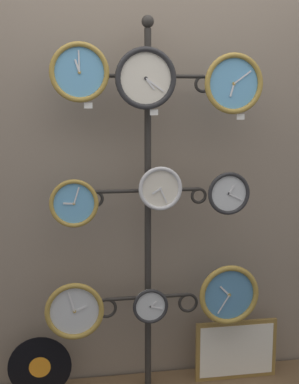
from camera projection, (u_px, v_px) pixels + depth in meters
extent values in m
cube|color=gray|center=(143.00, 137.00, 2.86)|extent=(4.40, 0.04, 2.80)
cylinder|color=#282623|center=(148.00, 220.00, 2.78)|extent=(0.03, 0.03, 1.92)
sphere|color=#282623|center=(148.00, 21.00, 2.61)|extent=(0.06, 0.06, 0.06)
cylinder|color=#282623|center=(119.00, 76.00, 2.63)|extent=(0.28, 0.02, 0.02)
torus|color=#282623|center=(91.00, 83.00, 2.61)|extent=(0.09, 0.02, 0.09)
cylinder|color=#282623|center=(176.00, 76.00, 2.68)|extent=(0.28, 0.02, 0.02)
torus|color=#282623|center=(203.00, 84.00, 2.71)|extent=(0.09, 0.02, 0.09)
cylinder|color=#282623|center=(122.00, 191.00, 2.73)|extent=(0.27, 0.02, 0.02)
torus|color=#282623|center=(95.00, 199.00, 2.71)|extent=(0.09, 0.02, 0.09)
cylinder|color=#282623|center=(174.00, 190.00, 2.77)|extent=(0.27, 0.02, 0.02)
torus|color=#282623|center=(199.00, 196.00, 2.80)|extent=(0.09, 0.02, 0.09)
cylinder|color=#282623|center=(127.00, 298.00, 2.83)|extent=(0.22, 0.02, 0.02)
torus|color=#282623|center=(107.00, 308.00, 2.82)|extent=(0.11, 0.02, 0.11)
cylinder|color=#282623|center=(168.00, 296.00, 2.87)|extent=(0.22, 0.02, 0.02)
torus|color=#282623|center=(188.00, 303.00, 2.89)|extent=(0.11, 0.02, 0.11)
cylinder|color=#60A8DB|center=(79.00, 72.00, 2.52)|extent=(0.26, 0.02, 0.26)
torus|color=#A58438|center=(79.00, 72.00, 2.51)|extent=(0.28, 0.03, 0.28)
cylinder|color=#A58438|center=(79.00, 72.00, 2.51)|extent=(0.02, 0.01, 0.02)
cube|color=silver|center=(77.00, 66.00, 2.50)|extent=(0.03, 0.00, 0.06)
cube|color=silver|center=(79.00, 61.00, 2.50)|extent=(0.01, 0.00, 0.10)
cylinder|color=silver|center=(145.00, 78.00, 2.57)|extent=(0.27, 0.02, 0.27)
torus|color=#262628|center=(146.00, 78.00, 2.56)|extent=(0.30, 0.03, 0.30)
cylinder|color=#262628|center=(146.00, 78.00, 2.56)|extent=(0.02, 0.01, 0.02)
cube|color=silver|center=(150.00, 84.00, 2.56)|extent=(0.05, 0.00, 0.06)
cube|color=silver|center=(155.00, 85.00, 2.57)|extent=(0.09, 0.00, 0.07)
cylinder|color=#60A8DB|center=(233.00, 84.00, 2.63)|extent=(0.27, 0.02, 0.27)
torus|color=#A58438|center=(234.00, 84.00, 2.62)|extent=(0.30, 0.03, 0.30)
cylinder|color=#A58438|center=(234.00, 84.00, 2.62)|extent=(0.02, 0.01, 0.02)
cube|color=silver|center=(232.00, 90.00, 2.62)|extent=(0.03, 0.00, 0.07)
cube|color=silver|center=(243.00, 77.00, 2.62)|extent=(0.09, 0.00, 0.07)
cylinder|color=#60A8DB|center=(74.00, 203.00, 2.62)|extent=(0.22, 0.02, 0.22)
torus|color=#A58438|center=(74.00, 204.00, 2.60)|extent=(0.24, 0.02, 0.24)
cylinder|color=#A58438|center=(74.00, 204.00, 2.60)|extent=(0.01, 0.01, 0.01)
cube|color=silver|center=(69.00, 204.00, 2.60)|extent=(0.05, 0.00, 0.01)
cube|color=silver|center=(76.00, 195.00, 2.60)|extent=(0.03, 0.00, 0.08)
cylinder|color=silver|center=(160.00, 188.00, 2.68)|extent=(0.20, 0.02, 0.20)
torus|color=silver|center=(160.00, 189.00, 2.67)|extent=(0.22, 0.02, 0.22)
cylinder|color=silver|center=(160.00, 189.00, 2.67)|extent=(0.01, 0.01, 0.01)
cube|color=silver|center=(156.00, 191.00, 2.67)|extent=(0.05, 0.00, 0.03)
cube|color=silver|center=(164.00, 196.00, 2.67)|extent=(0.04, 0.00, 0.08)
cylinder|color=silver|center=(228.00, 193.00, 2.73)|extent=(0.20, 0.02, 0.20)
torus|color=#262628|center=(229.00, 194.00, 2.71)|extent=(0.22, 0.02, 0.22)
cylinder|color=#262628|center=(229.00, 194.00, 2.71)|extent=(0.01, 0.01, 0.01)
cube|color=silver|center=(232.00, 190.00, 2.71)|extent=(0.03, 0.00, 0.05)
cube|color=silver|center=(236.00, 197.00, 2.72)|extent=(0.07, 0.00, 0.04)
cylinder|color=silver|center=(74.00, 310.00, 2.69)|extent=(0.27, 0.02, 0.27)
torus|color=#A58438|center=(75.00, 311.00, 2.68)|extent=(0.30, 0.03, 0.30)
cylinder|color=#A58438|center=(75.00, 311.00, 2.68)|extent=(0.02, 0.01, 0.02)
cube|color=silver|center=(81.00, 309.00, 2.68)|extent=(0.06, 0.00, 0.03)
cube|color=silver|center=(71.00, 302.00, 2.66)|extent=(0.04, 0.00, 0.10)
cylinder|color=silver|center=(150.00, 305.00, 2.78)|extent=(0.17, 0.02, 0.17)
torus|color=#262628|center=(151.00, 306.00, 2.77)|extent=(0.19, 0.02, 0.19)
cylinder|color=#262628|center=(151.00, 307.00, 2.77)|extent=(0.01, 0.01, 0.01)
cube|color=silver|center=(154.00, 304.00, 2.77)|extent=(0.04, 0.00, 0.03)
cube|color=silver|center=(157.00, 308.00, 2.77)|extent=(0.07, 0.00, 0.02)
cylinder|color=#4C84B2|center=(228.00, 294.00, 2.81)|extent=(0.29, 0.02, 0.29)
torus|color=#A58438|center=(229.00, 295.00, 2.79)|extent=(0.32, 0.03, 0.32)
cylinder|color=#A58438|center=(229.00, 295.00, 2.80)|extent=(0.02, 0.01, 0.02)
cube|color=silver|center=(225.00, 291.00, 2.79)|extent=(0.06, 0.00, 0.06)
cube|color=silver|center=(224.00, 304.00, 2.80)|extent=(0.07, 0.00, 0.10)
cylinder|color=black|center=(40.00, 367.00, 2.78)|extent=(0.33, 0.01, 0.33)
cylinder|color=orange|center=(40.00, 367.00, 2.77)|extent=(0.11, 0.00, 0.11)
cube|color=olive|center=(236.00, 350.00, 2.96)|extent=(0.46, 0.02, 0.33)
cube|color=white|center=(237.00, 351.00, 2.95)|extent=(0.42, 0.00, 0.29)
cube|color=white|center=(88.00, 105.00, 2.55)|extent=(0.04, 0.00, 0.03)
cube|color=white|center=(154.00, 112.00, 2.59)|extent=(0.04, 0.00, 0.03)
cube|color=white|center=(241.00, 117.00, 2.66)|extent=(0.04, 0.00, 0.03)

